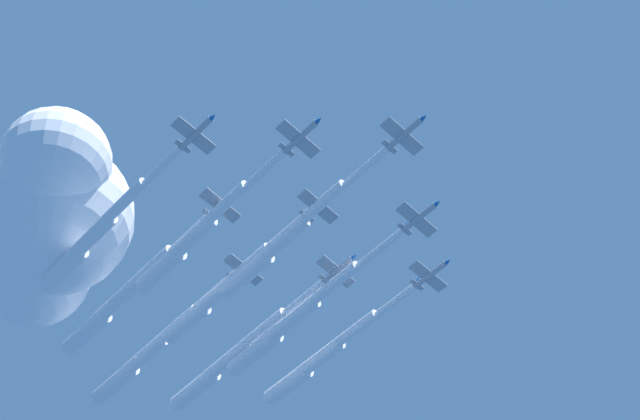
{
  "coord_description": "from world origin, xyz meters",
  "views": [
    {
      "loc": [
        140.19,
        -39.58,
        54.5
      ],
      "look_at": [
        0.0,
        0.0,
        207.32
      ],
      "focal_mm": 63.95,
      "sensor_mm": 36.0,
      "label": 1
    }
  ],
  "objects_px": {
    "jet_starboard_mid": "(321,358)",
    "jet_port_outer": "(94,236)",
    "jet_port_inner": "(292,320)",
    "jet_trail_port": "(118,301)",
    "jet_port_mid": "(217,294)",
    "jet_starboard_inner": "(193,238)",
    "jet_trail_starboard": "(145,355)",
    "jet_lead": "(283,240)",
    "jet_starboard_outer": "(228,361)"
  },
  "relations": [
    {
      "from": "jet_starboard_inner",
      "to": "jet_starboard_outer",
      "type": "relative_size",
      "value": 0.89
    },
    {
      "from": "jet_starboard_inner",
      "to": "jet_starboard_mid",
      "type": "xyz_separation_m",
      "value": [
        -29.4,
        33.54,
        1.2
      ]
    },
    {
      "from": "jet_lead",
      "to": "jet_port_inner",
      "type": "distance_m",
      "value": 20.6
    },
    {
      "from": "jet_port_mid",
      "to": "jet_starboard_outer",
      "type": "relative_size",
      "value": 0.89
    },
    {
      "from": "jet_port_mid",
      "to": "jet_trail_starboard",
      "type": "distance_m",
      "value": 25.89
    },
    {
      "from": "jet_starboard_mid",
      "to": "jet_starboard_outer",
      "type": "bearing_deg",
      "value": -111.24
    },
    {
      "from": "jet_port_mid",
      "to": "jet_lead",
      "type": "bearing_deg",
      "value": 25.03
    },
    {
      "from": "jet_lead",
      "to": "jet_port_outer",
      "type": "height_order",
      "value": "jet_lead"
    },
    {
      "from": "jet_port_inner",
      "to": "jet_port_outer",
      "type": "bearing_deg",
      "value": -74.34
    },
    {
      "from": "jet_starboard_outer",
      "to": "jet_port_mid",
      "type": "bearing_deg",
      "value": -18.06
    },
    {
      "from": "jet_port_inner",
      "to": "jet_starboard_inner",
      "type": "relative_size",
      "value": 1.14
    },
    {
      "from": "jet_starboard_inner",
      "to": "jet_port_mid",
      "type": "bearing_deg",
      "value": 153.45
    },
    {
      "from": "jet_port_inner",
      "to": "jet_trail_port",
      "type": "distance_m",
      "value": 35.54
    },
    {
      "from": "jet_port_inner",
      "to": "jet_starboard_mid",
      "type": "bearing_deg",
      "value": 142.7
    },
    {
      "from": "jet_lead",
      "to": "jet_port_outer",
      "type": "distance_m",
      "value": 35.83
    },
    {
      "from": "jet_trail_port",
      "to": "jet_trail_starboard",
      "type": "bearing_deg",
      "value": 152.79
    },
    {
      "from": "jet_port_mid",
      "to": "jet_starboard_mid",
      "type": "bearing_deg",
      "value": 117.39
    },
    {
      "from": "jet_trail_starboard",
      "to": "jet_starboard_mid",
      "type": "bearing_deg",
      "value": 73.94
    },
    {
      "from": "jet_starboard_inner",
      "to": "jet_starboard_outer",
      "type": "distance_m",
      "value": 39.61
    },
    {
      "from": "jet_trail_port",
      "to": "jet_starboard_mid",
      "type": "bearing_deg",
      "value": 97.45
    },
    {
      "from": "jet_trail_port",
      "to": "jet_starboard_inner",
      "type": "bearing_deg",
      "value": 24.82
    },
    {
      "from": "jet_port_mid",
      "to": "jet_port_outer",
      "type": "height_order",
      "value": "jet_port_mid"
    },
    {
      "from": "jet_port_mid",
      "to": "jet_starboard_inner",
      "type": "bearing_deg",
      "value": -26.55
    },
    {
      "from": "jet_trail_starboard",
      "to": "jet_port_inner",
      "type": "bearing_deg",
      "value": 48.8
    },
    {
      "from": "jet_port_outer",
      "to": "jet_starboard_inner",
      "type": "bearing_deg",
      "value": 74.95
    },
    {
      "from": "jet_lead",
      "to": "jet_port_outer",
      "type": "relative_size",
      "value": 1.04
    },
    {
      "from": "jet_port_inner",
      "to": "jet_port_outer",
      "type": "xyz_separation_m",
      "value": [
        11.78,
        -42.03,
        1.49
      ]
    },
    {
      "from": "jet_port_mid",
      "to": "jet_trail_port",
      "type": "relative_size",
      "value": 0.92
    },
    {
      "from": "jet_trail_port",
      "to": "jet_port_mid",
      "type": "bearing_deg",
      "value": 68.82
    },
    {
      "from": "jet_port_inner",
      "to": "jet_port_mid",
      "type": "distance_m",
      "value": 16.03
    },
    {
      "from": "jet_trail_port",
      "to": "jet_port_outer",
      "type": "bearing_deg",
      "value": -21.24
    },
    {
      "from": "jet_starboard_outer",
      "to": "jet_starboard_mid",
      "type": "bearing_deg",
      "value": 68.76
    },
    {
      "from": "jet_starboard_inner",
      "to": "jet_starboard_mid",
      "type": "distance_m",
      "value": 44.62
    },
    {
      "from": "jet_port_outer",
      "to": "jet_trail_port",
      "type": "relative_size",
      "value": 0.93
    },
    {
      "from": "jet_starboard_outer",
      "to": "jet_trail_port",
      "type": "xyz_separation_m",
      "value": [
        13.11,
        -25.69,
        -0.5
      ]
    },
    {
      "from": "jet_starboard_mid",
      "to": "jet_port_outer",
      "type": "xyz_separation_m",
      "value": [
        24.51,
        -51.72,
        -0.9
      ]
    },
    {
      "from": "jet_port_inner",
      "to": "jet_starboard_outer",
      "type": "distance_m",
      "value": 22.21
    },
    {
      "from": "jet_port_inner",
      "to": "jet_port_outer",
      "type": "height_order",
      "value": "jet_port_outer"
    },
    {
      "from": "jet_starboard_mid",
      "to": "jet_port_inner",
      "type": "bearing_deg",
      "value": -37.3
    },
    {
      "from": "jet_port_outer",
      "to": "jet_starboard_outer",
      "type": "distance_m",
      "value": 45.83
    },
    {
      "from": "jet_starboard_inner",
      "to": "jet_trail_port",
      "type": "bearing_deg",
      "value": -155.18
    },
    {
      "from": "jet_starboard_mid",
      "to": "jet_trail_port",
      "type": "distance_m",
      "value": 44.83
    },
    {
      "from": "jet_lead",
      "to": "jet_starboard_outer",
      "type": "relative_size",
      "value": 0.94
    },
    {
      "from": "jet_trail_port",
      "to": "jet_lead",
      "type": "bearing_deg",
      "value": 46.76
    },
    {
      "from": "jet_starboard_mid",
      "to": "jet_port_mid",
      "type": "bearing_deg",
      "value": -62.61
    },
    {
      "from": "jet_starboard_outer",
      "to": "jet_port_outer",
      "type": "bearing_deg",
      "value": -46.02
    },
    {
      "from": "jet_lead",
      "to": "jet_trail_starboard",
      "type": "distance_m",
      "value": 46.57
    },
    {
      "from": "jet_port_outer",
      "to": "jet_trail_port",
      "type": "distance_m",
      "value": 20.1
    },
    {
      "from": "jet_port_inner",
      "to": "jet_trail_starboard",
      "type": "xyz_separation_m",
      "value": [
        -23.13,
        -26.42,
        3.19
      ]
    },
    {
      "from": "jet_starboard_inner",
      "to": "jet_trail_starboard",
      "type": "bearing_deg",
      "value": -176.3
    }
  ]
}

